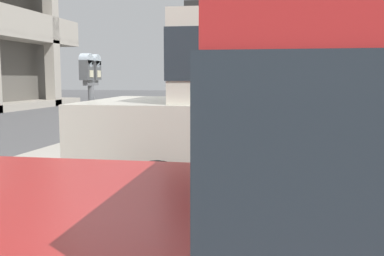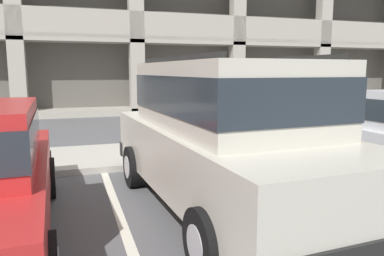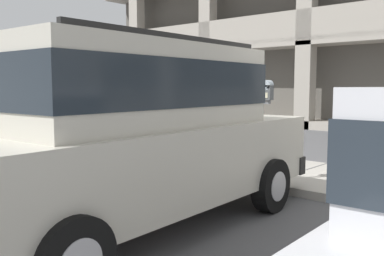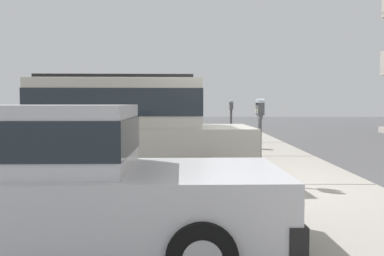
{
  "view_description": "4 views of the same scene",
  "coord_description": "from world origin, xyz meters",
  "px_view_note": "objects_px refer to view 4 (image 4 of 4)",
  "views": [
    {
      "loc": [
        -4.68,
        -1.77,
        1.37
      ],
      "look_at": [
        0.0,
        -0.79,
        0.8
      ],
      "focal_mm": 40.0,
      "sensor_mm": 36.0,
      "label": 1
    },
    {
      "loc": [
        -2.1,
        -6.62,
        1.86
      ],
      "look_at": [
        -0.07,
        -0.44,
        0.86
      ],
      "focal_mm": 35.0,
      "sensor_mm": 36.0,
      "label": 2
    },
    {
      "loc": [
        3.34,
        -5.13,
        1.54
      ],
      "look_at": [
        -0.48,
        -0.86,
        0.98
      ],
      "focal_mm": 40.0,
      "sensor_mm": 36.0,
      "label": 3
    },
    {
      "loc": [
        7.51,
        -0.76,
        1.56
      ],
      "look_at": [
        -0.38,
        -0.87,
        1.09
      ],
      "focal_mm": 40.0,
      "sensor_mm": 36.0,
      "label": 4
    }
  ],
  "objects_px": {
    "dark_hatchback": "(50,177)",
    "parking_meter_near": "(260,120)",
    "red_sedan": "(133,132)",
    "silver_suv": "(121,129)",
    "parking_meter_far": "(231,112)"
  },
  "relations": [
    {
      "from": "parking_meter_near",
      "to": "red_sedan",
      "type": "bearing_deg",
      "value": -137.88
    },
    {
      "from": "dark_hatchback",
      "to": "parking_meter_near",
      "type": "distance_m",
      "value": 4.35
    },
    {
      "from": "silver_suv",
      "to": "dark_hatchback",
      "type": "bearing_deg",
      "value": -4.63
    },
    {
      "from": "red_sedan",
      "to": "parking_meter_near",
      "type": "height_order",
      "value": "parking_meter_near"
    },
    {
      "from": "silver_suv",
      "to": "dark_hatchback",
      "type": "height_order",
      "value": "silver_suv"
    },
    {
      "from": "parking_meter_far",
      "to": "red_sedan",
      "type": "bearing_deg",
      "value": -40.68
    },
    {
      "from": "parking_meter_far",
      "to": "dark_hatchback",
      "type": "bearing_deg",
      "value": -14.76
    },
    {
      "from": "red_sedan",
      "to": "parking_meter_near",
      "type": "relative_size",
      "value": 3.0
    },
    {
      "from": "silver_suv",
      "to": "parking_meter_near",
      "type": "xyz_separation_m",
      "value": [
        0.03,
        2.51,
        0.16
      ]
    },
    {
      "from": "red_sedan",
      "to": "dark_hatchback",
      "type": "xyz_separation_m",
      "value": [
        6.52,
        0.17,
        0.0
      ]
    },
    {
      "from": "parking_meter_far",
      "to": "silver_suv",
      "type": "bearing_deg",
      "value": -21.79
    },
    {
      "from": "silver_suv",
      "to": "parking_meter_near",
      "type": "bearing_deg",
      "value": 85.95
    },
    {
      "from": "silver_suv",
      "to": "dark_hatchback",
      "type": "xyz_separation_m",
      "value": [
        3.49,
        -0.08,
        -0.27
      ]
    },
    {
      "from": "dark_hatchback",
      "to": "parking_meter_near",
      "type": "relative_size",
      "value": 3.0
    },
    {
      "from": "red_sedan",
      "to": "silver_suv",
      "type": "bearing_deg",
      "value": 2.46
    }
  ]
}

